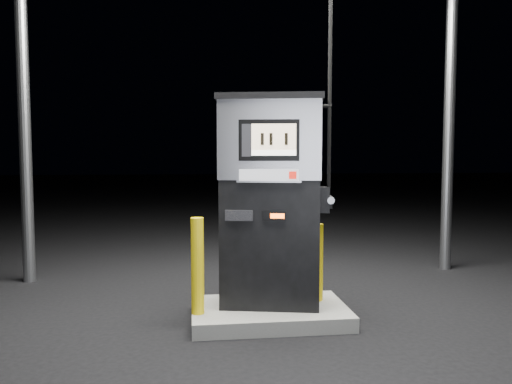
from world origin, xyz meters
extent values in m
plane|color=black|center=(0.00, 0.00, 0.00)|extent=(80.00, 80.00, 0.00)
cube|color=slate|center=(0.00, 0.00, 0.07)|extent=(1.60, 1.00, 0.15)
cylinder|color=gray|center=(-3.00, 2.00, 2.25)|extent=(0.16, 0.16, 4.50)
cylinder|color=gray|center=(3.00, 2.00, 2.25)|extent=(0.16, 0.16, 4.50)
cube|color=black|center=(0.02, 0.09, 0.81)|extent=(1.10, 0.78, 1.32)
cube|color=#B8B9C0|center=(0.02, 0.09, 1.87)|extent=(1.13, 0.80, 0.79)
cube|color=black|center=(0.02, 0.09, 2.29)|extent=(1.18, 0.85, 0.06)
cube|color=black|center=(-0.04, -0.21, 1.86)|extent=(0.59, 0.15, 0.40)
cube|color=beige|center=(0.00, -0.24, 1.89)|extent=(0.42, 0.09, 0.25)
cube|color=white|center=(0.00, -0.24, 1.74)|extent=(0.42, 0.09, 0.05)
cube|color=#B8B9C0|center=(-0.04, -0.21, 1.52)|extent=(0.63, 0.16, 0.15)
cube|color=#A7A9AF|center=(-0.04, -0.23, 1.52)|extent=(0.57, 0.12, 0.11)
cube|color=red|center=(0.18, -0.28, 1.52)|extent=(0.07, 0.02, 0.07)
cube|color=black|center=(0.01, -0.22, 1.12)|extent=(0.23, 0.07, 0.10)
cube|color=#E3490B|center=(0.04, -0.24, 1.12)|extent=(0.14, 0.03, 0.05)
cube|color=black|center=(-0.33, -0.15, 1.12)|extent=(0.27, 0.08, 0.11)
cube|color=black|center=(0.57, -0.03, 1.26)|extent=(0.14, 0.21, 0.26)
cylinder|color=gray|center=(0.63, -0.04, 1.26)|extent=(0.12, 0.24, 0.07)
cylinder|color=black|center=(0.60, -0.09, 3.02)|extent=(0.05, 0.05, 3.27)
cylinder|color=yellow|center=(-0.74, -0.15, 0.63)|extent=(0.14, 0.14, 0.96)
cylinder|color=yellow|center=(0.55, 0.14, 0.57)|extent=(0.13, 0.13, 0.83)
camera|label=1|loc=(-0.78, -5.02, 1.72)|focal=35.00mm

